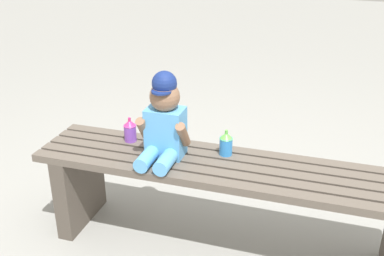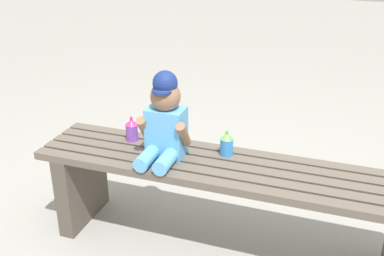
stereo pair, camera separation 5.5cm
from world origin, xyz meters
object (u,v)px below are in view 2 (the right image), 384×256
at_px(child_figure, 165,121).
at_px(sippy_cup_right, 227,144).
at_px(sippy_cup_left, 132,129).
at_px(park_bench, 225,193).

xyz_separation_m(child_figure, sippy_cup_right, (0.26, 0.10, -0.12)).
relative_size(child_figure, sippy_cup_right, 3.26).
height_order(child_figure, sippy_cup_right, child_figure).
bearing_deg(sippy_cup_left, park_bench, -10.10).
height_order(sippy_cup_left, sippy_cup_right, same).
xyz_separation_m(park_bench, child_figure, (-0.29, -0.01, 0.32)).
bearing_deg(sippy_cup_left, child_figure, -24.92).
height_order(park_bench, sippy_cup_right, sippy_cup_right).
distance_m(child_figure, sippy_cup_right, 0.31).
relative_size(park_bench, sippy_cup_right, 14.30).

